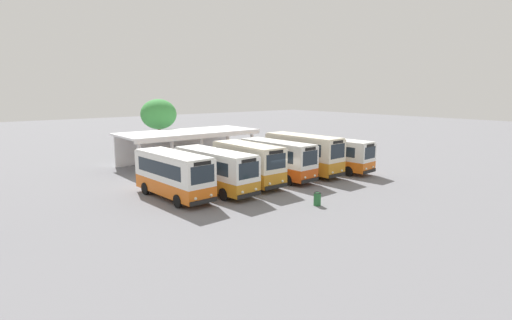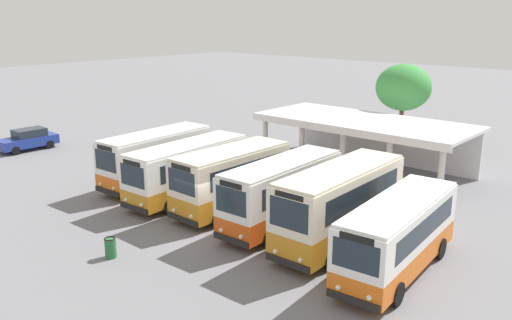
{
  "view_description": "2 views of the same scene",
  "coord_description": "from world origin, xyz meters",
  "views": [
    {
      "loc": [
        -19.88,
        -22.23,
        7.57
      ],
      "look_at": [
        2.31,
        5.01,
        1.34
      ],
      "focal_mm": 27.64,
      "sensor_mm": 36.0,
      "label": 1
    },
    {
      "loc": [
        17.67,
        -16.59,
        10.04
      ],
      "look_at": [
        -1.78,
        5.39,
        1.96
      ],
      "focal_mm": 37.12,
      "sensor_mm": 36.0,
      "label": 2
    }
  ],
  "objects": [
    {
      "name": "city_bus_nearest_orange",
      "position": [
        -7.26,
        2.49,
        1.8
      ],
      "size": [
        2.61,
        7.5,
        3.25
      ],
      "color": "black",
      "rests_on": "ground"
    },
    {
      "name": "city_bus_second_in_row",
      "position": [
        -4.0,
        2.14,
        1.75
      ],
      "size": [
        2.63,
        7.98,
        3.15
      ],
      "color": "black",
      "rests_on": "ground"
    },
    {
      "name": "city_bus_far_end_green",
      "position": [
        9.05,
        1.63,
        1.7
      ],
      "size": [
        2.78,
        7.87,
        3.06
      ],
      "color": "black",
      "rests_on": "ground"
    },
    {
      "name": "waiting_chair_fourth_seat",
      "position": [
        1.07,
        12.78,
        0.52
      ],
      "size": [
        0.45,
        0.45,
        0.86
      ],
      "color": "slate",
      "rests_on": "ground"
    },
    {
      "name": "parked_car_flank",
      "position": [
        -21.57,
        1.37,
        0.83
      ],
      "size": [
        1.85,
        4.3,
        1.62
      ],
      "color": "black",
      "rests_on": "ground"
    },
    {
      "name": "roadside_tree_behind_canopy",
      "position": [
        0.0,
        19.78,
        4.86
      ],
      "size": [
        4.04,
        4.04,
        6.59
      ],
      "color": "brown",
      "rests_on": "ground"
    },
    {
      "name": "ground_plane",
      "position": [
        0.0,
        0.0,
        0.0
      ],
      "size": [
        180.0,
        180.0,
        0.0
      ],
      "primitive_type": "plane",
      "color": "slate"
    },
    {
      "name": "city_bus_fourth_amber",
      "position": [
        2.53,
        2.42,
        1.81
      ],
      "size": [
        2.45,
        7.65,
        3.28
      ],
      "color": "black",
      "rests_on": "ground"
    },
    {
      "name": "waiting_chair_middle_seat",
      "position": [
        0.36,
        12.65,
        0.52
      ],
      "size": [
        0.45,
        0.45,
        0.86
      ],
      "color": "slate",
      "rests_on": "ground"
    },
    {
      "name": "terminal_canopy",
      "position": [
        0.36,
        14.3,
        2.65
      ],
      "size": [
        14.14,
        6.07,
        3.4
      ],
      "color": "silver",
      "rests_on": "ground"
    },
    {
      "name": "litter_bin_apron",
      "position": [
        -0.73,
        -5.18,
        0.46
      ],
      "size": [
        0.49,
        0.49,
        0.9
      ],
      "color": "#266633",
      "rests_on": "ground"
    },
    {
      "name": "waiting_chair_end_by_column",
      "position": [
        -1.06,
        12.78,
        0.52
      ],
      "size": [
        0.45,
        0.45,
        0.86
      ],
      "color": "slate",
      "rests_on": "ground"
    },
    {
      "name": "city_bus_middle_cream",
      "position": [
        -0.73,
        2.29,
        1.84
      ],
      "size": [
        2.45,
        6.94,
        3.35
      ],
      "color": "black",
      "rests_on": "ground"
    },
    {
      "name": "waiting_chair_second_from_end",
      "position": [
        -0.35,
        12.76,
        0.52
      ],
      "size": [
        0.45,
        0.45,
        0.86
      ],
      "color": "slate",
      "rests_on": "ground"
    },
    {
      "name": "city_bus_fifth_blue",
      "position": [
        5.79,
        2.47,
        1.96
      ],
      "size": [
        2.54,
        7.94,
        3.57
      ],
      "color": "black",
      "rests_on": "ground"
    }
  ]
}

